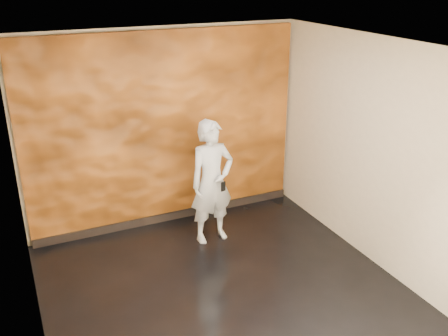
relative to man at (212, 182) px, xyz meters
The scene contains 5 objects.
room 1.33m from the man, 107.09° to the right, with size 4.02×4.02×2.81m.
feature_wall 1.02m from the man, 114.16° to the left, with size 3.90×0.06×2.75m, color orange.
baseboard 1.15m from the man, 115.28° to the left, with size 3.90×0.04×0.12m, color black.
man is the anchor object (origin of this frame).
phone 0.26m from the man, 79.17° to the right, with size 0.07×0.01×0.13m, color black.
Camera 1 is at (-2.03, -4.41, 3.53)m, focal length 40.00 mm.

